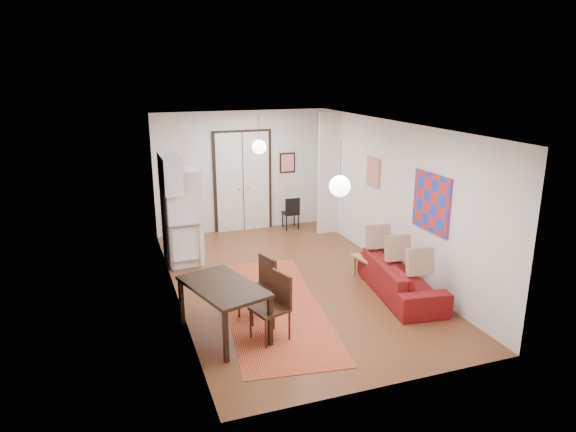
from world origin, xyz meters
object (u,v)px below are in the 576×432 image
object	(u,v)px
fridge	(182,217)
coffee_table	(380,257)
dining_table	(223,291)
sofa	(401,278)
dining_chair_near	(255,282)
kitchen_counter	(181,233)
dining_chair_far	(268,300)
black_side_chair	(289,210)

from	to	relation	value
fridge	coffee_table	bearing A→B (deg)	-35.51
coffee_table	dining_table	bearing A→B (deg)	-158.98
sofa	dining_chair_near	bearing A→B (deg)	96.21
kitchen_counter	coffee_table	bearing A→B (deg)	-31.16
coffee_table	dining_table	xyz separation A→B (m)	(-3.32, -1.27, 0.33)
dining_chair_far	fridge	bearing A→B (deg)	174.45
kitchen_counter	dining_chair_far	xyz separation A→B (m)	(0.74, -3.61, -0.02)
sofa	coffee_table	xyz separation A→B (m)	(0.09, 0.91, 0.06)
sofa	dining_table	world-z (taller)	dining_table
dining_table	dining_chair_near	xyz separation A→B (m)	(0.60, 0.45, -0.14)
sofa	coffee_table	world-z (taller)	sofa
kitchen_counter	dining_table	size ratio (longest dim) A/B	0.74
kitchen_counter	dining_chair_far	distance (m)	3.68
coffee_table	fridge	world-z (taller)	fridge
sofa	dining_table	size ratio (longest dim) A/B	1.33
coffee_table	kitchen_counter	distance (m)	4.04
black_side_chair	dining_chair_far	bearing A→B (deg)	67.84
sofa	dining_chair_far	size ratio (longest dim) A/B	2.18
sofa	dining_chair_far	distance (m)	2.71
dining_table	black_side_chair	distance (m)	5.50
kitchen_counter	dining_table	xyz separation A→B (m)	(0.14, -3.36, 0.11)
sofa	dining_chair_near	world-z (taller)	dining_chair_near
dining_chair_near	dining_chair_far	distance (m)	0.70
dining_chair_near	coffee_table	bearing A→B (deg)	89.51
kitchen_counter	black_side_chair	world-z (taller)	kitchen_counter
fridge	dining_chair_far	size ratio (longest dim) A/B	1.95
coffee_table	dining_table	size ratio (longest dim) A/B	0.66
kitchen_counter	black_side_chair	size ratio (longest dim) A/B	1.49
black_side_chair	dining_chair_near	bearing A→B (deg)	64.59
dining_table	dining_chair_near	size ratio (longest dim) A/B	1.64
dining_chair_near	fridge	bearing A→B (deg)	177.33
dining_table	black_side_chair	xyz separation A→B (m)	(2.73, 4.77, -0.24)
fridge	black_side_chair	distance (m)	3.29
fridge	dining_chair_far	bearing A→B (deg)	-84.39
dining_chair_near	kitchen_counter	bearing A→B (deg)	176.83
black_side_chair	coffee_table	bearing A→B (deg)	100.35
coffee_table	dining_chair_far	xyz separation A→B (m)	(-2.72, -1.52, 0.20)
fridge	dining_chair_far	distance (m)	3.55
coffee_table	dining_table	distance (m)	3.57
sofa	coffee_table	bearing A→B (deg)	2.32
kitchen_counter	dining_chair_near	xyz separation A→B (m)	(0.74, -2.91, -0.02)
fridge	dining_chair_near	distance (m)	2.88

